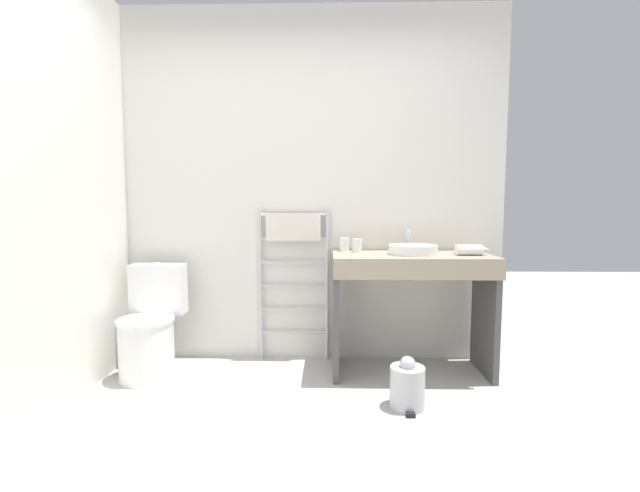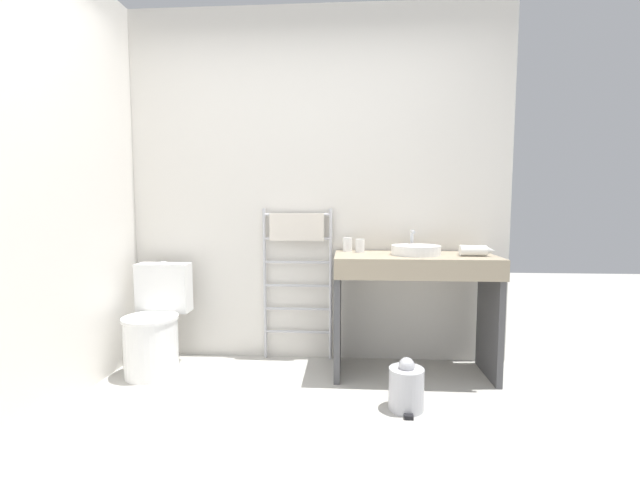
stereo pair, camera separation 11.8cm
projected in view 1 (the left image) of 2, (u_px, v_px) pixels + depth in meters
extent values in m
plane|color=#B2AFA8|center=(286.00, 492.00, 1.76)|extent=(12.00, 12.00, 0.00)
cube|color=silver|center=(306.00, 187.00, 3.27)|extent=(2.96, 0.12, 2.64)
cube|color=silver|center=(52.00, 181.00, 2.45)|extent=(0.12, 2.33, 2.64)
cylinder|color=white|center=(147.00, 350.00, 2.91)|extent=(0.36, 0.36, 0.39)
cylinder|color=white|center=(145.00, 320.00, 2.89)|extent=(0.38, 0.38, 0.02)
cube|color=white|center=(158.00, 289.00, 3.11)|extent=(0.38, 0.15, 0.36)
cylinder|color=silver|center=(158.00, 263.00, 3.10)|extent=(0.05, 0.05, 0.01)
cylinder|color=silver|center=(261.00, 284.00, 3.25)|extent=(0.02, 0.02, 1.16)
cylinder|color=silver|center=(327.00, 285.00, 3.24)|extent=(0.02, 0.02, 1.16)
cylinder|color=silver|center=(294.00, 332.00, 3.28)|extent=(0.50, 0.02, 0.02)
cylinder|color=silver|center=(294.00, 309.00, 3.27)|extent=(0.50, 0.02, 0.02)
cylinder|color=silver|center=(294.00, 286.00, 3.25)|extent=(0.50, 0.02, 0.02)
cylinder|color=silver|center=(294.00, 262.00, 3.23)|extent=(0.50, 0.02, 0.02)
cylinder|color=silver|center=(294.00, 239.00, 3.22)|extent=(0.50, 0.02, 0.02)
cylinder|color=silver|center=(294.00, 215.00, 3.20)|extent=(0.50, 0.02, 0.02)
cube|color=silver|center=(293.00, 227.00, 3.18)|extent=(0.41, 0.04, 0.21)
cube|color=gray|center=(411.00, 257.00, 2.96)|extent=(1.09, 0.55, 0.03)
cube|color=gray|center=(419.00, 272.00, 2.71)|extent=(1.09, 0.02, 0.10)
cube|color=#4C4C4F|center=(336.00, 316.00, 3.01)|extent=(0.04, 0.46, 0.81)
cube|color=#4C4C4F|center=(485.00, 317.00, 2.99)|extent=(0.04, 0.46, 0.81)
cylinder|color=white|center=(413.00, 250.00, 2.95)|extent=(0.34, 0.34, 0.06)
cylinder|color=silver|center=(413.00, 246.00, 2.95)|extent=(0.28, 0.28, 0.01)
cylinder|color=silver|center=(408.00, 240.00, 3.14)|extent=(0.02, 0.02, 0.16)
cylinder|color=silver|center=(409.00, 232.00, 3.09)|extent=(0.02, 0.09, 0.02)
cylinder|color=white|center=(344.00, 244.00, 3.16)|extent=(0.07, 0.07, 0.10)
cylinder|color=white|center=(357.00, 245.00, 3.09)|extent=(0.06, 0.06, 0.10)
cylinder|color=white|center=(469.00, 250.00, 2.88)|extent=(0.17, 0.07, 0.07)
cone|color=silver|center=(486.00, 250.00, 2.88)|extent=(0.06, 0.06, 0.06)
cube|color=white|center=(460.00, 249.00, 2.97)|extent=(0.04, 0.10, 0.05)
cylinder|color=#B7B7BC|center=(407.00, 387.00, 2.49)|extent=(0.20, 0.20, 0.24)
sphere|color=#B7B7BC|center=(408.00, 364.00, 2.48)|extent=(0.09, 0.09, 0.09)
cube|color=black|center=(411.00, 415.00, 2.39)|extent=(0.05, 0.04, 0.02)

